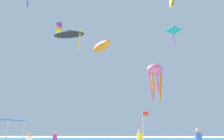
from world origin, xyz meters
TOP-DOWN VIEW (x-y plane):
  - ocean_strip at (0.00, 27.59)m, footprint 110.00×23.56m
  - canopy_tent at (-8.92, 0.45)m, footprint 2.78×2.97m
  - person_leftmost at (2.75, 0.19)m, footprint 0.47×0.43m
  - person_rightmost at (-4.32, 0.87)m, footprint 0.39×0.44m
  - banner_flag at (3.37, 3.67)m, footprint 0.61×0.06m
  - kite_diamond_teal at (12.57, 27.45)m, footprint 3.55×3.56m
  - kite_delta_black at (-6.91, 12.92)m, footprint 6.18×6.21m
  - kite_box_purple at (-12.23, 24.26)m, footprint 1.01×1.18m
  - kite_inflatable_orange at (-2.77, 21.60)m, footprint 4.97×5.74m
  - kite_octopus_pink at (7.51, 23.88)m, footprint 4.26×4.26m

SIDE VIEW (x-z plane):
  - ocean_strip at x=0.00m, z-range 0.00..0.03m
  - person_rightmost at x=-4.32m, z-range 0.14..1.78m
  - person_leftmost at x=2.75m, z-range 0.16..1.96m
  - banner_flag at x=3.37m, z-range 0.37..3.87m
  - canopy_tent at x=-8.92m, z-range 1.14..3.73m
  - kite_octopus_pink at x=7.51m, z-range 9.25..16.45m
  - kite_delta_black at x=-6.91m, z-range 14.33..18.61m
  - kite_inflatable_orange at x=-2.77m, z-range 16.35..18.53m
  - kite_box_purple at x=-12.23m, z-range 21.88..24.08m
  - kite_diamond_teal at x=12.57m, z-range 21.17..24.91m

